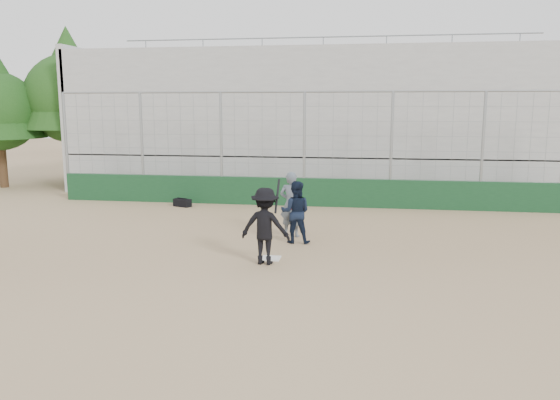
# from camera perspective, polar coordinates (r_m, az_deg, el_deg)

# --- Properties ---
(ground) EXTENTS (90.00, 90.00, 0.00)m
(ground) POSITION_cam_1_polar(r_m,az_deg,el_deg) (12.74, -0.96, -6.16)
(ground) COLOR olive
(ground) RESTS_ON ground
(home_plate) EXTENTS (0.44, 0.44, 0.02)m
(home_plate) POSITION_cam_1_polar(r_m,az_deg,el_deg) (12.74, -0.96, -6.10)
(home_plate) COLOR white
(home_plate) RESTS_ON ground
(backstop) EXTENTS (18.10, 0.25, 4.04)m
(backstop) POSITION_cam_1_polar(r_m,az_deg,el_deg) (19.36, 2.53, 2.20)
(backstop) COLOR #11371C
(backstop) RESTS_ON ground
(bleachers) EXTENTS (20.25, 6.70, 6.98)m
(bleachers) POSITION_cam_1_polar(r_m,az_deg,el_deg) (24.13, 3.86, 8.35)
(bleachers) COLOR #9E9E9E
(bleachers) RESTS_ON ground
(tree_left) EXTENTS (4.48, 4.48, 7.00)m
(tree_left) POSITION_cam_1_polar(r_m,az_deg,el_deg) (26.54, -21.17, 11.02)
(tree_left) COLOR #3B2415
(tree_left) RESTS_ON ground
(batter_at_plate) EXTENTS (1.18, 0.81, 1.88)m
(batter_at_plate) POSITION_cam_1_polar(r_m,az_deg,el_deg) (12.16, -1.56, -2.74)
(batter_at_plate) COLOR black
(batter_at_plate) RESTS_ON ground
(catcher_crouched) EXTENTS (0.80, 0.63, 1.10)m
(catcher_crouched) POSITION_cam_1_polar(r_m,az_deg,el_deg) (14.06, 1.63, -2.34)
(catcher_crouched) COLOR black
(catcher_crouched) RESTS_ON ground
(umpire) EXTENTS (0.72, 0.55, 1.60)m
(umpire) POSITION_cam_1_polar(r_m,az_deg,el_deg) (14.74, 1.18, -0.79)
(umpire) COLOR #545E6A
(umpire) RESTS_ON ground
(equipment_bag) EXTENTS (0.70, 0.50, 0.31)m
(equipment_bag) POSITION_cam_1_polar(r_m,az_deg,el_deg) (19.60, -10.17, -0.27)
(equipment_bag) COLOR black
(equipment_bag) RESTS_ON ground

